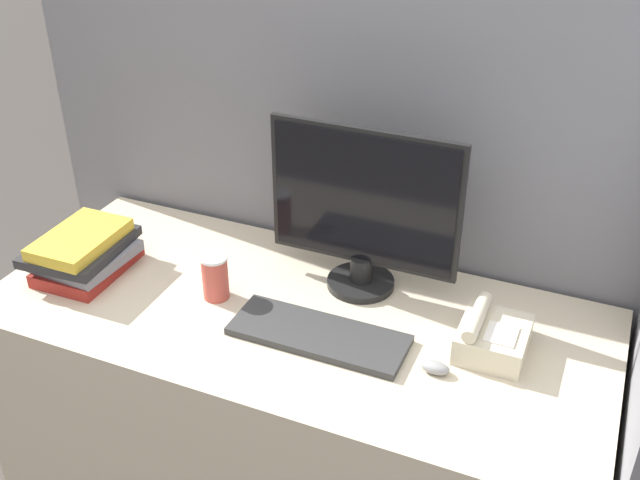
{
  "coord_description": "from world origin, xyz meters",
  "views": [
    {
      "loc": [
        0.7,
        -1.09,
        1.94
      ],
      "look_at": [
        0.06,
        0.4,
        0.97
      ],
      "focal_mm": 42.0,
      "sensor_mm": 36.0,
      "label": 1
    }
  ],
  "objects_px": {
    "book_stack": "(84,252)",
    "coffee_cup": "(215,277)",
    "desk_telephone": "(492,337)",
    "monitor": "(363,213)",
    "mouse": "(435,368)",
    "keyboard": "(319,335)"
  },
  "relations": [
    {
      "from": "book_stack",
      "to": "coffee_cup",
      "type": "bearing_deg",
      "value": 5.45
    },
    {
      "from": "coffee_cup",
      "to": "desk_telephone",
      "type": "bearing_deg",
      "value": 5.09
    },
    {
      "from": "monitor",
      "to": "mouse",
      "type": "height_order",
      "value": "monitor"
    },
    {
      "from": "monitor",
      "to": "coffee_cup",
      "type": "xyz_separation_m",
      "value": [
        -0.34,
        -0.21,
        -0.17
      ]
    },
    {
      "from": "book_stack",
      "to": "keyboard",
      "type": "bearing_deg",
      "value": -1.4
    },
    {
      "from": "mouse",
      "to": "book_stack",
      "type": "height_order",
      "value": "book_stack"
    },
    {
      "from": "coffee_cup",
      "to": "book_stack",
      "type": "distance_m",
      "value": 0.41
    },
    {
      "from": "coffee_cup",
      "to": "keyboard",
      "type": "bearing_deg",
      "value": -9.79
    },
    {
      "from": "keyboard",
      "to": "coffee_cup",
      "type": "height_order",
      "value": "coffee_cup"
    },
    {
      "from": "book_stack",
      "to": "desk_telephone",
      "type": "height_order",
      "value": "book_stack"
    },
    {
      "from": "monitor",
      "to": "keyboard",
      "type": "distance_m",
      "value": 0.35
    },
    {
      "from": "keyboard",
      "to": "desk_telephone",
      "type": "xyz_separation_m",
      "value": [
        0.41,
        0.12,
        0.03
      ]
    },
    {
      "from": "monitor",
      "to": "mouse",
      "type": "bearing_deg",
      "value": -43.5
    },
    {
      "from": "book_stack",
      "to": "mouse",
      "type": "bearing_deg",
      "value": -1.58
    },
    {
      "from": "keyboard",
      "to": "monitor",
      "type": "bearing_deg",
      "value": 86.92
    },
    {
      "from": "desk_telephone",
      "to": "coffee_cup",
      "type": "bearing_deg",
      "value": -174.91
    },
    {
      "from": "monitor",
      "to": "coffee_cup",
      "type": "height_order",
      "value": "monitor"
    },
    {
      "from": "keyboard",
      "to": "book_stack",
      "type": "bearing_deg",
      "value": 178.6
    },
    {
      "from": "mouse",
      "to": "book_stack",
      "type": "xyz_separation_m",
      "value": [
        -1.04,
        0.03,
        0.05
      ]
    },
    {
      "from": "keyboard",
      "to": "mouse",
      "type": "relative_size",
      "value": 6.49
    },
    {
      "from": "keyboard",
      "to": "mouse",
      "type": "distance_m",
      "value": 0.31
    },
    {
      "from": "keyboard",
      "to": "book_stack",
      "type": "height_order",
      "value": "book_stack"
    }
  ]
}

